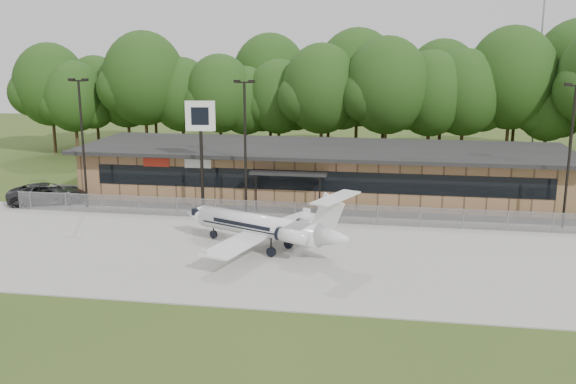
% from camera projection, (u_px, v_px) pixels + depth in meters
% --- Properties ---
extents(ground, '(160.00, 160.00, 0.00)m').
position_uv_depth(ground, '(269.00, 303.00, 32.51)').
color(ground, '#364B1B').
rests_on(ground, ground).
extents(apron, '(64.00, 18.00, 0.08)m').
position_uv_depth(apron, '(294.00, 253.00, 40.19)').
color(apron, '#9E9B93').
rests_on(apron, ground).
extents(parking_lot, '(50.00, 9.00, 0.06)m').
position_uv_depth(parking_lot, '(316.00, 207.00, 51.24)').
color(parking_lot, '#383835').
rests_on(parking_lot, ground).
extents(terminal, '(41.00, 11.65, 4.30)m').
position_uv_depth(terminal, '(322.00, 170.00, 55.02)').
color(terminal, '#94694A').
rests_on(terminal, ground).
extents(fence, '(46.00, 0.04, 1.52)m').
position_uv_depth(fence, '(308.00, 213.00, 46.75)').
color(fence, gray).
rests_on(fence, ground).
extents(treeline, '(72.00, 12.00, 15.00)m').
position_uv_depth(treeline, '(341.00, 92.00, 71.17)').
color(treeline, '#1C3210').
rests_on(treeline, ground).
extents(radio_mast, '(0.20, 0.20, 25.00)m').
position_uv_depth(radio_mast, '(541.00, 46.00, 72.32)').
color(radio_mast, gray).
rests_on(radio_mast, ground).
extents(light_pole_left, '(1.55, 0.30, 10.23)m').
position_uv_depth(light_pole_left, '(82.00, 134.00, 49.85)').
color(light_pole_left, black).
rests_on(light_pole_left, ground).
extents(light_pole_mid, '(1.55, 0.30, 10.23)m').
position_uv_depth(light_pole_mid, '(245.00, 138.00, 47.80)').
color(light_pole_mid, black).
rests_on(light_pole_mid, ground).
extents(light_pole_right, '(1.55, 0.30, 10.23)m').
position_uv_depth(light_pole_right, '(570.00, 145.00, 44.17)').
color(light_pole_right, black).
rests_on(light_pole_right, ground).
extents(business_jet, '(12.40, 11.06, 4.28)m').
position_uv_depth(business_jet, '(265.00, 228.00, 40.33)').
color(business_jet, white).
rests_on(business_jet, ground).
extents(suv, '(6.73, 4.89, 1.70)m').
position_uv_depth(suv, '(47.00, 194.00, 52.35)').
color(suv, '#2D2D2F').
rests_on(suv, ground).
extents(pole_sign, '(2.27, 0.52, 8.62)m').
position_uv_depth(pole_sign, '(201.00, 128.00, 48.49)').
color(pole_sign, black).
rests_on(pole_sign, ground).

